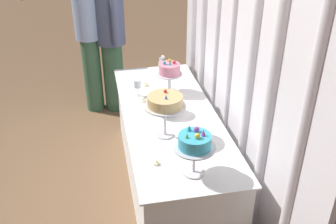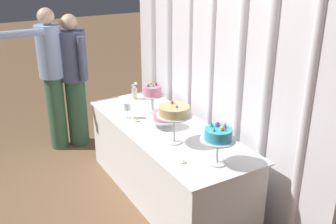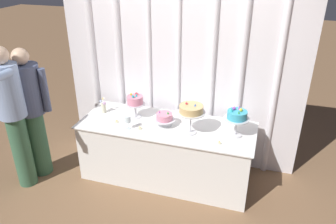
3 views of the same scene
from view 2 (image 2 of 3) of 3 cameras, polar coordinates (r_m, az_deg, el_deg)
name	(u,v)px [view 2 (image 2 of 3)]	position (r m, az deg, el deg)	size (l,w,h in m)	color
ground_plane	(158,196)	(4.11, -1.52, -12.05)	(24.00, 24.00, 0.00)	#846042
draped_curtain	(213,51)	(3.85, 6.50, 8.68)	(3.08, 0.17, 2.69)	white
cake_table	(166,161)	(3.95, -0.29, -7.15)	(2.09, 0.79, 0.75)	white
cake_display_leftmost	(152,92)	(4.09, -2.28, 2.87)	(0.24, 0.24, 0.32)	silver
cake_display_midleft	(163,117)	(3.75, -0.67, -0.76)	(0.25, 0.25, 0.19)	silver
cake_display_midright	(174,112)	(3.37, 0.92, -0.05)	(0.32, 0.32, 0.38)	silver
cake_display_rightmost	(218,136)	(3.08, 7.26, -3.50)	(0.28, 0.28, 0.35)	silver
wine_glass	(127,107)	(3.97, -5.91, 0.71)	(0.07, 0.07, 0.16)	silver
flower_vase	(134,92)	(4.50, -4.87, 2.95)	(0.09, 0.06, 0.20)	beige
tealight_far_left	(129,109)	(4.22, -5.71, 0.43)	(0.05, 0.05, 0.03)	beige
tealight_near_left	(137,121)	(3.91, -4.56, -1.27)	(0.05, 0.05, 0.03)	beige
tealight_near_right	(183,162)	(3.16, 2.20, -7.23)	(0.04, 0.04, 0.03)	beige
guest_man_pink_jacket	(74,76)	(4.96, -13.41, 5.03)	(0.50, 0.41, 1.65)	#3D6B4C
guest_girl_blue_dress	(51,73)	(4.90, -16.49, 5.42)	(0.43, 0.83, 1.73)	#3D6B4C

